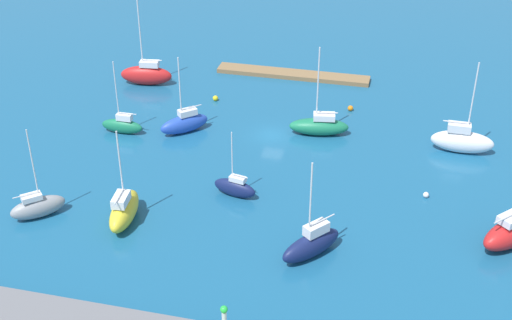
{
  "coord_description": "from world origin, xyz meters",
  "views": [
    {
      "loc": [
        -14.97,
        70.76,
        39.38
      ],
      "look_at": [
        0.0,
        8.51,
        1.5
      ],
      "focal_mm": 48.78,
      "sensor_mm": 36.0,
      "label": 1
    }
  ],
  "objects_px": {
    "sailboat_white_off_beacon": "(462,140)",
    "sailboat_green_west_end": "(319,126)",
    "sailboat_red_by_breakwater": "(146,74)",
    "mooring_buoy_yellow": "(215,98)",
    "pier_dock": "(293,74)",
    "sailboat_navy_lone_south": "(235,187)",
    "sailboat_blue_far_north": "(185,123)",
    "sailboat_yellow_outer_mooring": "(124,210)",
    "sailboat_green_inner_mooring": "(122,125)",
    "sailboat_navy_along_channel": "(312,244)",
    "mooring_buoy_orange": "(350,108)",
    "mooring_buoy_white": "(426,195)",
    "sailboat_gray_near_pier": "(38,207)"
  },
  "relations": [
    {
      "from": "sailboat_yellow_outer_mooring",
      "to": "sailboat_white_off_beacon",
      "type": "height_order",
      "value": "sailboat_white_off_beacon"
    },
    {
      "from": "sailboat_red_by_breakwater",
      "to": "sailboat_white_off_beacon",
      "type": "bearing_deg",
      "value": 159.96
    },
    {
      "from": "sailboat_yellow_outer_mooring",
      "to": "sailboat_white_off_beacon",
      "type": "distance_m",
      "value": 38.38
    },
    {
      "from": "sailboat_navy_lone_south",
      "to": "sailboat_blue_far_north",
      "type": "bearing_deg",
      "value": -39.08
    },
    {
      "from": "pier_dock",
      "to": "mooring_buoy_yellow",
      "type": "bearing_deg",
      "value": 50.36
    },
    {
      "from": "sailboat_red_by_breakwater",
      "to": "mooring_buoy_yellow",
      "type": "height_order",
      "value": "sailboat_red_by_breakwater"
    },
    {
      "from": "sailboat_yellow_outer_mooring",
      "to": "mooring_buoy_yellow",
      "type": "distance_m",
      "value": 27.96
    },
    {
      "from": "sailboat_yellow_outer_mooring",
      "to": "sailboat_white_off_beacon",
      "type": "relative_size",
      "value": 0.9
    },
    {
      "from": "sailboat_red_by_breakwater",
      "to": "sailboat_navy_lone_south",
      "type": "distance_m",
      "value": 30.31
    },
    {
      "from": "mooring_buoy_orange",
      "to": "mooring_buoy_yellow",
      "type": "height_order",
      "value": "mooring_buoy_yellow"
    },
    {
      "from": "sailboat_green_inner_mooring",
      "to": "sailboat_green_west_end",
      "type": "relative_size",
      "value": 0.83
    },
    {
      "from": "pier_dock",
      "to": "sailboat_white_off_beacon",
      "type": "xyz_separation_m",
      "value": [
        -22.52,
        16.32,
        1.15
      ]
    },
    {
      "from": "sailboat_yellow_outer_mooring",
      "to": "mooring_buoy_yellow",
      "type": "relative_size",
      "value": 13.98
    },
    {
      "from": "sailboat_navy_along_channel",
      "to": "sailboat_green_west_end",
      "type": "bearing_deg",
      "value": -133.61
    },
    {
      "from": "pier_dock",
      "to": "sailboat_gray_near_pier",
      "type": "relative_size",
      "value": 2.24
    },
    {
      "from": "sailboat_blue_far_north",
      "to": "sailboat_green_west_end",
      "type": "distance_m",
      "value": 15.97
    },
    {
      "from": "pier_dock",
      "to": "mooring_buoy_yellow",
      "type": "height_order",
      "value": "mooring_buoy_yellow"
    },
    {
      "from": "sailboat_blue_far_north",
      "to": "mooring_buoy_yellow",
      "type": "xyz_separation_m",
      "value": [
        -1.11,
        -9.1,
        -0.85
      ]
    },
    {
      "from": "pier_dock",
      "to": "mooring_buoy_orange",
      "type": "xyz_separation_m",
      "value": [
        -9.12,
        8.84,
        0.05
      ]
    },
    {
      "from": "sailboat_white_off_beacon",
      "to": "sailboat_navy_lone_south",
      "type": "bearing_deg",
      "value": -146.18
    },
    {
      "from": "mooring_buoy_white",
      "to": "pier_dock",
      "type": "bearing_deg",
      "value": -54.7
    },
    {
      "from": "sailboat_green_inner_mooring",
      "to": "sailboat_yellow_outer_mooring",
      "type": "distance_m",
      "value": 18.43
    },
    {
      "from": "pier_dock",
      "to": "mooring_buoy_white",
      "type": "xyz_separation_m",
      "value": [
        -18.98,
        26.8,
        0.01
      ]
    },
    {
      "from": "sailboat_green_inner_mooring",
      "to": "sailboat_navy_along_channel",
      "type": "distance_m",
      "value": 31.27
    },
    {
      "from": "sailboat_green_inner_mooring",
      "to": "sailboat_red_by_breakwater",
      "type": "xyz_separation_m",
      "value": [
        2.29,
        -13.8,
        0.45
      ]
    },
    {
      "from": "mooring_buoy_yellow",
      "to": "sailboat_white_off_beacon",
      "type": "bearing_deg",
      "value": 168.46
    },
    {
      "from": "sailboat_blue_far_north",
      "to": "mooring_buoy_yellow",
      "type": "distance_m",
      "value": 9.21
    },
    {
      "from": "sailboat_red_by_breakwater",
      "to": "sailboat_navy_lone_south",
      "type": "xyz_separation_m",
      "value": [
        -18.79,
        23.78,
        -0.46
      ]
    },
    {
      "from": "sailboat_blue_far_north",
      "to": "mooring_buoy_orange",
      "type": "xyz_separation_m",
      "value": [
        -18.54,
        -10.29,
        -0.86
      ]
    },
    {
      "from": "sailboat_white_off_beacon",
      "to": "sailboat_gray_near_pier",
      "type": "height_order",
      "value": "sailboat_white_off_beacon"
    },
    {
      "from": "sailboat_white_off_beacon",
      "to": "sailboat_green_west_end",
      "type": "xyz_separation_m",
      "value": [
        16.29,
        -0.38,
        -0.31
      ]
    },
    {
      "from": "sailboat_blue_far_north",
      "to": "mooring_buoy_white",
      "type": "distance_m",
      "value": 29.43
    },
    {
      "from": "sailboat_gray_near_pier",
      "to": "sailboat_red_by_breakwater",
      "type": "bearing_deg",
      "value": 49.3
    },
    {
      "from": "pier_dock",
      "to": "sailboat_green_inner_mooring",
      "type": "height_order",
      "value": "sailboat_green_inner_mooring"
    },
    {
      "from": "mooring_buoy_yellow",
      "to": "mooring_buoy_white",
      "type": "bearing_deg",
      "value": 148.41
    },
    {
      "from": "pier_dock",
      "to": "sailboat_navy_along_channel",
      "type": "bearing_deg",
      "value": 103.28
    },
    {
      "from": "sailboat_red_by_breakwater",
      "to": "mooring_buoy_yellow",
      "type": "distance_m",
      "value": 10.94
    },
    {
      "from": "pier_dock",
      "to": "sailboat_green_inner_mooring",
      "type": "relative_size",
      "value": 2.35
    },
    {
      "from": "sailboat_green_inner_mooring",
      "to": "mooring_buoy_orange",
      "type": "bearing_deg",
      "value": -154.05
    },
    {
      "from": "sailboat_navy_along_channel",
      "to": "sailboat_navy_lone_south",
      "type": "distance_m",
      "value": 12.08
    },
    {
      "from": "sailboat_red_by_breakwater",
      "to": "mooring_buoy_yellow",
      "type": "xyz_separation_m",
      "value": [
        -10.53,
        2.76,
        -1.12
      ]
    },
    {
      "from": "sailboat_red_by_breakwater",
      "to": "sailboat_yellow_outer_mooring",
      "type": "relative_size",
      "value": 1.35
    },
    {
      "from": "pier_dock",
      "to": "sailboat_navy_lone_south",
      "type": "distance_m",
      "value": 31.06
    },
    {
      "from": "sailboat_gray_near_pier",
      "to": "sailboat_green_west_end",
      "type": "xyz_separation_m",
      "value": [
        -23.96,
        -23.11,
        -0.0
      ]
    },
    {
      "from": "sailboat_blue_far_north",
      "to": "sailboat_white_off_beacon",
      "type": "bearing_deg",
      "value": 141.58
    },
    {
      "from": "mooring_buoy_orange",
      "to": "mooring_buoy_white",
      "type": "bearing_deg",
      "value": 118.76
    },
    {
      "from": "sailboat_green_inner_mooring",
      "to": "sailboat_navy_along_channel",
      "type": "bearing_deg",
      "value": 145.8
    },
    {
      "from": "sailboat_navy_along_channel",
      "to": "sailboat_white_off_beacon",
      "type": "distance_m",
      "value": 26.19
    },
    {
      "from": "pier_dock",
      "to": "sailboat_navy_lone_south",
      "type": "relative_size",
      "value": 2.91
    },
    {
      "from": "sailboat_green_west_end",
      "to": "sailboat_navy_lone_south",
      "type": "xyz_separation_m",
      "value": [
        6.27,
        15.11,
        -0.13
      ]
    }
  ]
}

